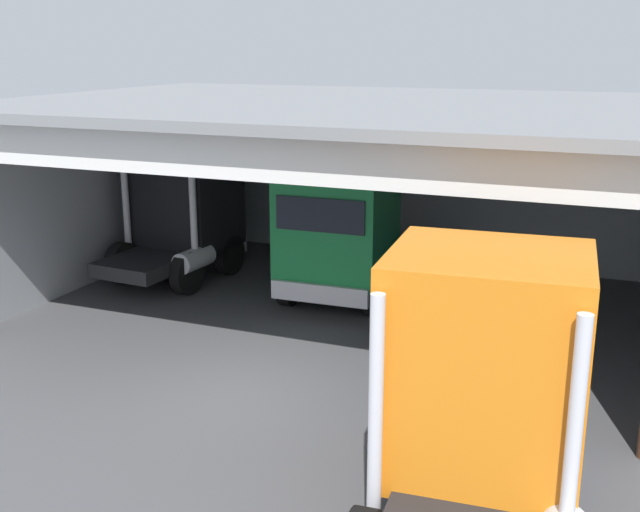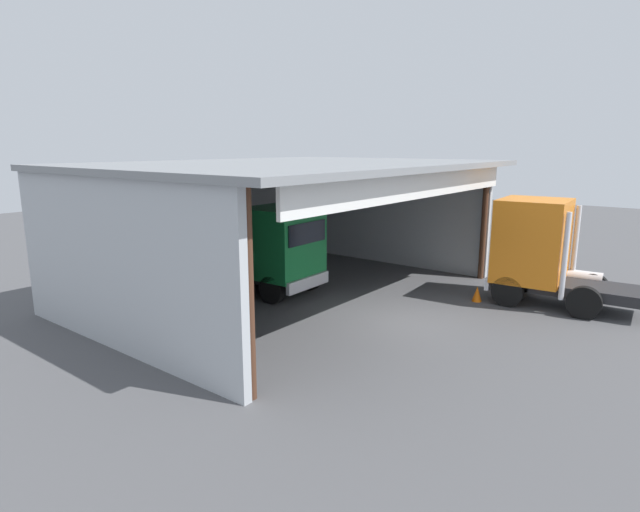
% 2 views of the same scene
% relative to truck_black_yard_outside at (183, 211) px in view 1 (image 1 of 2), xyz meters
% --- Properties ---
extents(ground_plane, '(80.00, 80.00, 0.00)m').
position_rel_truck_black_yard_outside_xyz_m(ground_plane, '(5.02, -5.95, -1.83)').
color(ground_plane, '#4C4C4F').
rests_on(ground_plane, ground).
extents(workshop_shed, '(14.81, 11.14, 5.02)m').
position_rel_truck_black_yard_outside_xyz_m(workshop_shed, '(5.02, -0.06, 1.71)').
color(workshop_shed, '#ADB2B7').
rests_on(workshop_shed, ground).
extents(truck_black_yard_outside, '(2.68, 4.35, 3.71)m').
position_rel_truck_black_yard_outside_xyz_m(truck_black_yard_outside, '(0.00, 0.00, 0.00)').
color(truck_black_yard_outside, black).
rests_on(truck_black_yard_outside, ground).
extents(truck_green_left_bay, '(2.76, 5.27, 3.35)m').
position_rel_truck_black_yard_outside_xyz_m(truck_green_left_bay, '(4.76, -0.39, -0.07)').
color(truck_green_left_bay, '#197F3D').
rests_on(truck_green_left_bay, ground).
extents(truck_orange_center_left_bay, '(2.90, 5.21, 3.74)m').
position_rel_truck_black_yard_outside_xyz_m(truck_orange_center_left_bay, '(9.79, -8.69, 0.11)').
color(truck_orange_center_left_bay, orange).
rests_on(truck_orange_center_left_bay, ground).
extents(oil_drum, '(0.58, 0.58, 0.89)m').
position_rel_truck_black_yard_outside_xyz_m(oil_drum, '(7.03, 3.29, -1.39)').
color(oil_drum, '#194CB2').
rests_on(oil_drum, ground).
extents(tool_cart, '(0.90, 0.60, 1.00)m').
position_rel_truck_black_yard_outside_xyz_m(tool_cart, '(6.82, 2.97, -1.33)').
color(tool_cart, '#1E59A5').
rests_on(tool_cart, ground).
extents(traffic_cone, '(0.36, 0.36, 0.56)m').
position_rel_truck_black_yard_outside_xyz_m(traffic_cone, '(8.52, -6.97, -1.55)').
color(traffic_cone, orange).
rests_on(traffic_cone, ground).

